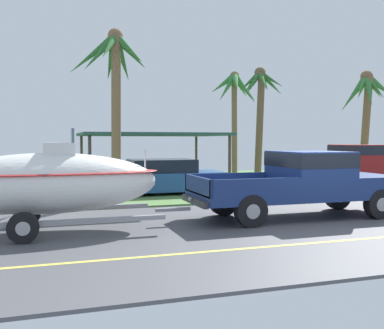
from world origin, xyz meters
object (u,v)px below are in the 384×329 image
at_px(carport_awning, 151,135).
at_px(palm_tree_near_left, 235,94).
at_px(palm_tree_far_left, 114,72).
at_px(pickup_truck_towing, 308,180).
at_px(parked_sedan_far, 166,177).
at_px(palm_tree_mid, 260,96).
at_px(palm_tree_near_right, 366,98).
at_px(boat_on_trailer, 47,183).
at_px(parked_pickup_background, 357,165).

bearing_deg(carport_awning, palm_tree_near_left, 24.60).
bearing_deg(palm_tree_far_left, palm_tree_near_left, 46.20).
bearing_deg(pickup_truck_towing, palm_tree_far_left, 133.08).
relative_size(parked_sedan_far, palm_tree_mid, 0.75).
relative_size(pickup_truck_towing, palm_tree_near_right, 1.07).
bearing_deg(boat_on_trailer, palm_tree_near_left, 52.19).
height_order(boat_on_trailer, parked_sedan_far, boat_on_trailer).
xyz_separation_m(carport_awning, palm_tree_near_left, (5.61, 2.57, 2.46)).
bearing_deg(palm_tree_mid, palm_tree_far_left, -147.65).
relative_size(pickup_truck_towing, parked_sedan_far, 1.36).
xyz_separation_m(pickup_truck_towing, palm_tree_far_left, (-4.61, 4.93, 3.47)).
bearing_deg(palm_tree_far_left, boat_on_trailer, -114.55).
height_order(pickup_truck_towing, palm_tree_far_left, palm_tree_far_left).
distance_m(parked_sedan_far, palm_tree_far_left, 4.50).
distance_m(pickup_truck_towing, parked_sedan_far, 6.55).
xyz_separation_m(pickup_truck_towing, palm_tree_near_left, (3.62, 13.51, 3.80)).
distance_m(palm_tree_near_left, palm_tree_near_right, 7.34).
bearing_deg(pickup_truck_towing, parked_pickup_background, 42.18).
bearing_deg(palm_tree_near_right, palm_tree_mid, 154.60).
bearing_deg(palm_tree_near_right, parked_pickup_background, -133.78).
bearing_deg(parked_sedan_far, parked_pickup_background, -7.11).
distance_m(palm_tree_near_left, palm_tree_mid, 3.44).
height_order(parked_pickup_background, palm_tree_near_left, palm_tree_near_left).
height_order(pickup_truck_towing, boat_on_trailer, boat_on_trailer).
height_order(parked_sedan_far, palm_tree_near_left, palm_tree_near_left).
bearing_deg(palm_tree_far_left, parked_sedan_far, 27.87).
xyz_separation_m(pickup_truck_towing, parked_pickup_background, (5.56, 5.04, 0.04)).
xyz_separation_m(parked_pickup_background, palm_tree_near_left, (-1.93, 8.47, 3.76)).
xyz_separation_m(parked_pickup_background, palm_tree_far_left, (-10.16, -0.11, 3.43)).
xyz_separation_m(carport_awning, palm_tree_near_right, (10.24, -3.08, 1.84)).
bearing_deg(parked_pickup_background, palm_tree_far_left, -179.38).
height_order(boat_on_trailer, palm_tree_mid, palm_tree_mid).
height_order(parked_sedan_far, palm_tree_far_left, palm_tree_far_left).
bearing_deg(palm_tree_near_left, boat_on_trailer, -127.81).
bearing_deg(carport_awning, palm_tree_near_right, -16.75).
bearing_deg(boat_on_trailer, carport_awning, 65.99).
relative_size(carport_awning, palm_tree_far_left, 1.15).
relative_size(boat_on_trailer, palm_tree_near_left, 1.01).
relative_size(palm_tree_near_right, palm_tree_far_left, 0.94).
bearing_deg(palm_tree_near_right, palm_tree_far_left, -167.17).
distance_m(carport_awning, palm_tree_near_left, 6.64).
bearing_deg(palm_tree_far_left, palm_tree_mid, 32.35).
bearing_deg(parked_sedan_far, palm_tree_mid, 33.82).
distance_m(pickup_truck_towing, boat_on_trailer, 6.86).
bearing_deg(palm_tree_near_right, palm_tree_near_left, 129.37).
xyz_separation_m(parked_pickup_background, palm_tree_near_right, (2.70, 2.82, 3.14)).
bearing_deg(boat_on_trailer, palm_tree_near_right, 27.46).
bearing_deg(palm_tree_near_right, pickup_truck_towing, -136.43).
distance_m(parked_pickup_background, palm_tree_far_left, 10.73).
bearing_deg(pickup_truck_towing, palm_tree_near_right, 43.57).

